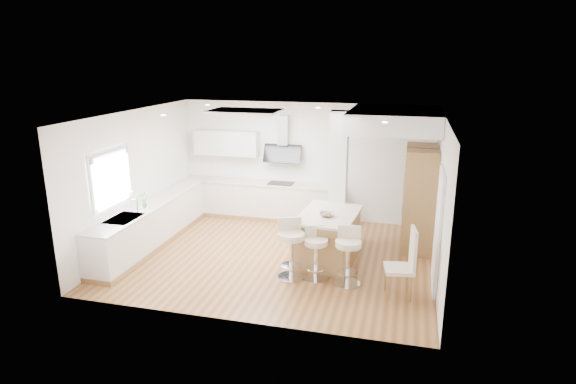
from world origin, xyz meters
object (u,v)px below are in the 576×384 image
(peninsula, at_px, (328,237))
(bar_stool_a, at_px, (291,246))
(dining_chair, at_px, (406,261))
(bar_stool_b, at_px, (316,250))
(bar_stool_c, at_px, (348,253))

(peninsula, bearing_deg, bar_stool_a, -114.63)
(dining_chair, bearing_deg, bar_stool_a, 164.58)
(bar_stool_b, distance_m, dining_chair, 1.57)
(peninsula, relative_size, bar_stool_c, 1.60)
(peninsula, xyz_separation_m, bar_stool_a, (-0.51, -0.91, 0.13))
(bar_stool_b, relative_size, dining_chair, 0.81)
(peninsula, height_order, dining_chair, dining_chair)
(bar_stool_c, bearing_deg, peninsula, 115.27)
(peninsula, bearing_deg, bar_stool_b, -90.56)
(bar_stool_a, height_order, bar_stool_c, bar_stool_a)
(bar_stool_a, relative_size, dining_chair, 0.92)
(bar_stool_c, bearing_deg, dining_chair, -15.32)
(bar_stool_b, relative_size, bar_stool_c, 0.94)
(bar_stool_b, bearing_deg, bar_stool_c, -24.11)
(bar_stool_a, bearing_deg, dining_chair, -29.77)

